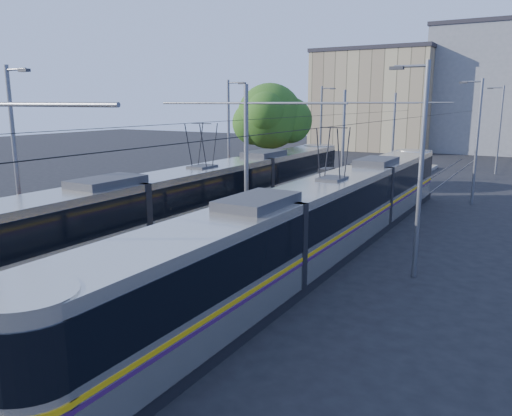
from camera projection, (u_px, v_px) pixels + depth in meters
The scene contains 13 objects.
ground at pixel (118, 310), 16.05m from camera, with size 160.00×160.00×0.00m, color black.
platform at pixel (323, 209), 30.38m from camera, with size 4.00×50.00×0.30m, color gray.
tactile_strip_left at pixel (302, 204), 31.06m from camera, with size 0.70×50.00×0.01m, color gray.
tactile_strip_right at pixel (346, 209), 29.63m from camera, with size 0.70×50.00×0.01m, color gray.
rails at pixel (323, 211), 30.41m from camera, with size 8.71×70.00×0.03m.
tram_left at pixel (203, 198), 25.59m from camera, with size 2.43×31.94×5.50m.
tram_right at pixel (331, 212), 21.61m from camera, with size 2.43×31.73×5.50m.
catenary at pixel (305, 140), 27.06m from camera, with size 9.20×70.00×7.00m.
street_lamps at pixel (349, 139), 32.92m from camera, with size 15.18×38.22×8.00m.
shelter at pixel (326, 188), 29.13m from camera, with size 0.72×1.14×2.49m.
tree at pixel (275, 117), 37.99m from camera, with size 5.48×5.07×7.97m.
building_left at pixel (377, 100), 70.24m from camera, with size 16.32×12.24×13.66m.
building_centre at pixel (507, 89), 65.46m from camera, with size 18.36×14.28×16.38m.
Camera 1 is at (11.41, -10.72, 6.55)m, focal length 35.00 mm.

